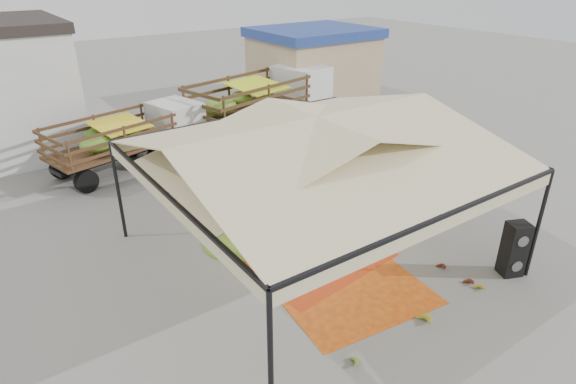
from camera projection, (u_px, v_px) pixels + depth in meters
ground at (313, 254)px, 13.56m from camera, size 90.00×90.00×0.00m
canopy_tent at (316, 144)px, 12.12m from camera, size 8.10×8.10×4.00m
building_tan at (313, 65)px, 27.40m from camera, size 6.30×5.30×4.10m
tarp_left at (307, 253)px, 13.61m from camera, size 4.16×4.00×0.01m
tarp_right at (344, 283)px, 12.34m from camera, size 3.99×4.15×0.01m
banana_heap at (291, 214)px, 14.46m from camera, size 6.71×6.19×1.16m
hand_yellow_a at (479, 288)px, 12.04m from camera, size 0.47×0.43×0.17m
hand_yellow_b at (423, 319)px, 10.95m from camera, size 0.53×0.44×0.23m
hand_red_a at (440, 266)px, 12.87m from camera, size 0.39×0.33×0.17m
hand_red_b at (468, 282)px, 12.24m from camera, size 0.46×0.42×0.17m
hand_green at (351, 361)px, 9.84m from camera, size 0.48×0.44×0.18m
hanging_bunches at (416, 168)px, 12.43m from camera, size 3.24×0.24×0.20m
speaker_stack at (514, 249)px, 12.41m from camera, size 0.69×0.65×1.50m
banana_leaves at (257, 249)px, 13.81m from camera, size 0.96×1.36×3.70m
vendor at (237, 159)px, 17.43m from camera, size 0.76×0.56×1.94m
truck_left at (135, 133)px, 19.01m from camera, size 6.51×3.55×2.12m
truck_right at (268, 95)px, 23.03m from camera, size 8.08×4.33×2.64m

